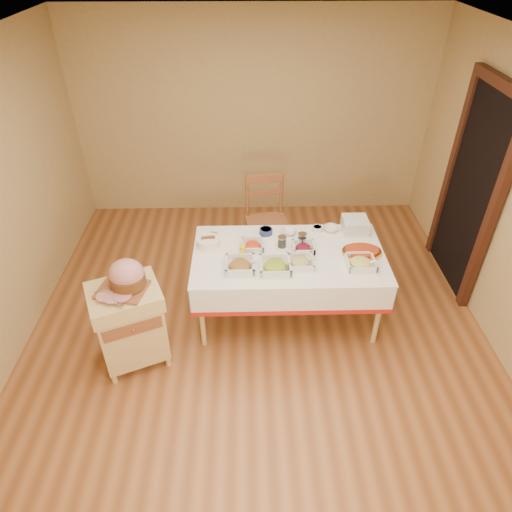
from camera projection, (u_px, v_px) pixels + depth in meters
The scene contains 23 objects.
room_shell at pixel (258, 223), 3.75m from camera, with size 5.00×5.00×5.00m.
doorway at pixel (472, 189), 4.63m from camera, with size 0.09×1.10×2.20m.
dining_table at pixel (288, 267), 4.42m from camera, with size 1.82×1.02×0.76m.
butcher_cart at pixel (130, 322), 3.99m from camera, with size 0.73×0.68×0.83m.
dining_chair at pixel (266, 220), 5.24m from camera, with size 0.52×0.50×1.03m.
ham_on_board at pixel (126, 277), 3.74m from camera, with size 0.41×0.39×0.27m.
serving_dish_a at pixel (240, 265), 4.11m from camera, with size 0.27×0.26×0.12m.
serving_dish_b at pixel (275, 266), 4.11m from camera, with size 0.28×0.28×0.11m.
serving_dish_c at pixel (300, 262), 4.17m from camera, with size 0.24×0.24×0.10m.
serving_dish_d at pixel (361, 263), 4.16m from camera, with size 0.26×0.26×0.10m.
serving_dish_e at pixel (253, 246), 4.38m from camera, with size 0.22×0.21×0.10m.
serving_dish_f at pixel (303, 248), 4.35m from camera, with size 0.21×0.20×0.10m.
small_bowl_left at pixel (213, 236), 4.50m from camera, with size 0.12×0.12×0.06m.
small_bowl_mid at pixel (266, 231), 4.58m from camera, with size 0.13×0.13×0.06m.
small_bowl_right at pixel (317, 228), 4.63m from camera, with size 0.10×0.10×0.05m.
bowl_white_imported at pixel (288, 232), 4.60m from camera, with size 0.15×0.15×0.04m, color silver.
bowl_small_imported at pixel (331, 228), 4.64m from camera, with size 0.15×0.15×0.05m, color silver.
preserve_jar_left at pixel (282, 242), 4.39m from camera, with size 0.09×0.09×0.11m.
preserve_jar_right at pixel (302, 239), 4.43m from camera, with size 0.09×0.09×0.11m.
mustard_bottle at pixel (242, 251), 4.22m from camera, with size 0.06×0.06×0.18m.
bread_basket at pixel (208, 242), 4.41m from camera, with size 0.23×0.23×0.10m.
plate_stack at pixel (355, 225), 4.61m from camera, with size 0.25×0.25×0.14m.
brass_platter at pixel (362, 252), 4.31m from camera, with size 0.38×0.27×0.05m.
Camera 1 is at (-0.09, -3.19, 3.30)m, focal length 32.00 mm.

